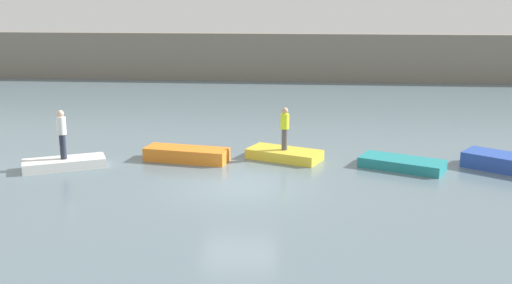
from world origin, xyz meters
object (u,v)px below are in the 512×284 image
object	(u,v)px
rowboat_yellow	(284,154)
person_white_shirt	(62,132)
rowboat_orange	(187,154)
rowboat_teal	(402,163)
person_hiviz_shirt	(285,126)
rowboat_white	(64,164)

from	to	relation	value
rowboat_yellow	person_white_shirt	distance (m)	8.10
rowboat_orange	person_white_shirt	world-z (taller)	person_white_shirt
person_white_shirt	rowboat_orange	bearing A→B (deg)	17.67
rowboat_orange	person_white_shirt	bearing A→B (deg)	-152.43
rowboat_teal	person_hiviz_shirt	xyz separation A→B (m)	(-4.23, 0.88, 1.09)
rowboat_teal	person_white_shirt	world-z (taller)	person_white_shirt
rowboat_yellow	person_white_shirt	world-z (taller)	person_white_shirt
rowboat_orange	rowboat_teal	xyz separation A→B (m)	(7.86, -0.34, -0.07)
rowboat_white	rowboat_teal	bearing A→B (deg)	-20.13
person_white_shirt	rowboat_white	bearing A→B (deg)	0.00
rowboat_white	rowboat_teal	size ratio (longest dim) A/B	0.97
rowboat_orange	rowboat_teal	bearing A→B (deg)	7.41
rowboat_white	rowboat_yellow	size ratio (longest dim) A/B	1.04
rowboat_orange	rowboat_yellow	world-z (taller)	rowboat_orange
rowboat_yellow	rowboat_teal	distance (m)	4.32
rowboat_orange	rowboat_yellow	size ratio (longest dim) A/B	1.14
rowboat_white	person_hiviz_shirt	size ratio (longest dim) A/B	1.76
rowboat_orange	person_hiviz_shirt	bearing A→B (deg)	18.30
rowboat_yellow	rowboat_orange	bearing A→B (deg)	-148.99
rowboat_white	rowboat_orange	distance (m)	4.38
rowboat_teal	person_hiviz_shirt	distance (m)	4.46
person_hiviz_shirt	person_white_shirt	distance (m)	8.02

